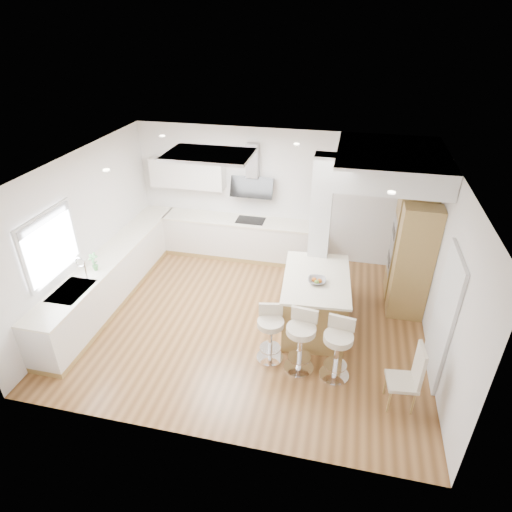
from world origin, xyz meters
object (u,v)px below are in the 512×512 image
(dining_chair, at_px, (410,375))
(peninsula, at_px, (315,301))
(bar_stool_a, at_px, (270,331))
(bar_stool_c, at_px, (338,346))
(bar_stool_b, at_px, (301,339))

(dining_chair, bearing_deg, peninsula, 127.68)
(bar_stool_a, distance_m, bar_stool_c, 1.04)
(bar_stool_b, height_order, dining_chair, dining_chair)
(bar_stool_b, relative_size, dining_chair, 1.00)
(bar_stool_b, distance_m, bar_stool_c, 0.54)
(bar_stool_a, relative_size, dining_chair, 0.92)
(peninsula, relative_size, bar_stool_b, 1.67)
(bar_stool_c, xyz_separation_m, dining_chair, (0.98, -0.34, -0.01))
(bar_stool_b, xyz_separation_m, dining_chair, (1.53, -0.39, -0.03))
(bar_stool_a, height_order, dining_chair, dining_chair)
(peninsula, xyz_separation_m, bar_stool_a, (-0.58, -0.96, 0.03))
(bar_stool_c, bearing_deg, bar_stool_b, -175.68)
(peninsula, xyz_separation_m, bar_stool_b, (-0.10, -1.08, 0.07))
(bar_stool_c, bearing_deg, bar_stool_a, 179.76)
(bar_stool_a, xyz_separation_m, bar_stool_b, (0.48, -0.12, 0.04))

